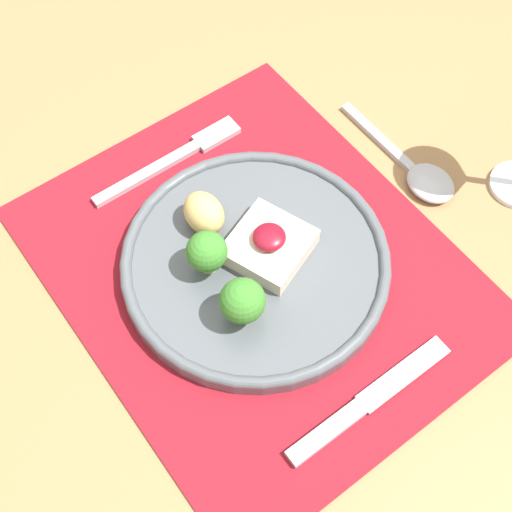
% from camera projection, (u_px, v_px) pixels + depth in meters
% --- Properties ---
extents(ground_plane, '(8.00, 8.00, 0.00)m').
position_uv_depth(ground_plane, '(256.00, 463.00, 1.38)').
color(ground_plane, '#4C4742').
extents(dining_table, '(1.56, 1.04, 0.77)m').
position_uv_depth(dining_table, '(256.00, 306.00, 0.79)').
color(dining_table, olive).
rests_on(dining_table, ground_plane).
extents(placemat, '(0.44, 0.36, 0.00)m').
position_uv_depth(placemat, '(256.00, 268.00, 0.72)').
color(placemat, maroon).
rests_on(placemat, dining_table).
extents(dinner_plate, '(0.27, 0.27, 0.07)m').
position_uv_depth(dinner_plate, '(253.00, 259.00, 0.70)').
color(dinner_plate, '#4C5156').
rests_on(dinner_plate, placemat).
extents(fork, '(0.02, 0.18, 0.01)m').
position_uv_depth(fork, '(178.00, 156.00, 0.78)').
color(fork, '#B2B2B7').
rests_on(fork, placemat).
extents(knife, '(0.02, 0.18, 0.01)m').
position_uv_depth(knife, '(359.00, 408.00, 0.64)').
color(knife, '#B2B2B7').
rests_on(knife, placemat).
extents(spoon, '(0.17, 0.05, 0.02)m').
position_uv_depth(spoon, '(422.00, 175.00, 0.77)').
color(spoon, '#B2B2B7').
rests_on(spoon, dining_table).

